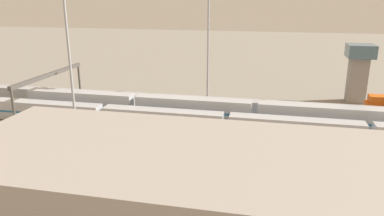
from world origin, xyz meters
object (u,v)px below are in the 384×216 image
train_on_track_1 (197,106)px  light_mast_0 (208,19)px  train_on_track_3 (226,124)px  control_tower (358,69)px  signal_gantry (50,79)px  maintenance_shed (175,191)px  light_mast_1 (68,38)px  train_on_track_2 (255,115)px

train_on_track_1 → light_mast_0: light_mast_0 is taller
train_on_track_3 → control_tower: control_tower is taller
train_on_track_3 → signal_gantry: bearing=-7.5°
control_tower → maintenance_shed: bearing=63.8°
light_mast_1 → train_on_track_2: bearing=-158.3°
train_on_track_3 → control_tower: 39.76m
train_on_track_2 → light_mast_0: light_mast_0 is taller
maintenance_shed → light_mast_1: bearing=-43.1°
train_on_track_2 → light_mast_1: (30.67, 12.22, 14.98)m
train_on_track_3 → train_on_track_2: 6.96m
train_on_track_3 → light_mast_1: light_mast_1 is taller
train_on_track_1 → control_tower: control_tower is taller
control_tower → light_mast_0: bearing=16.9°
train_on_track_1 → signal_gantry: 31.66m
signal_gantry → maintenance_shed: (-36.63, 34.93, -2.67)m
train_on_track_2 → signal_gantry: 43.30m
train_on_track_1 → control_tower: 39.61m
train_on_track_2 → maintenance_shed: 35.57m
maintenance_shed → train_on_track_1: bearing=-81.7°
light_mast_1 → train_on_track_1: bearing=-137.0°
train_on_track_2 → control_tower: control_tower is taller
light_mast_0 → maintenance_shed: size_ratio=0.67×
train_on_track_2 → light_mast_0: 24.31m
signal_gantry → train_on_track_3: bearing=172.5°
light_mast_0 → train_on_track_2: bearing=131.1°
maintenance_shed → control_tower: control_tower is taller
light_mast_1 → maintenance_shed: bearing=136.9°
train_on_track_1 → signal_gantry: (30.80, 5.00, 5.35)m
signal_gantry → maintenance_shed: bearing=136.4°
train_on_track_3 → maintenance_shed: size_ratio=2.06×
train_on_track_3 → control_tower: bearing=-133.6°
train_on_track_1 → light_mast_0: bearing=-95.0°
light_mast_0 → light_mast_1: (19.16, 25.41, -1.88)m
train_on_track_3 → light_mast_1: (25.87, 7.22, 15.58)m
light_mast_1 → control_tower: size_ratio=2.03×
signal_gantry → light_mast_0: bearing=-157.3°
train_on_track_1 → maintenance_shed: 40.44m
signal_gantry → control_tower: control_tower is taller
train_on_track_2 → signal_gantry: size_ratio=3.82×
train_on_track_2 → maintenance_shed: maintenance_shed is taller
train_on_track_1 → light_mast_0: size_ratio=3.68×
train_on_track_2 → train_on_track_1: size_ratio=0.83×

